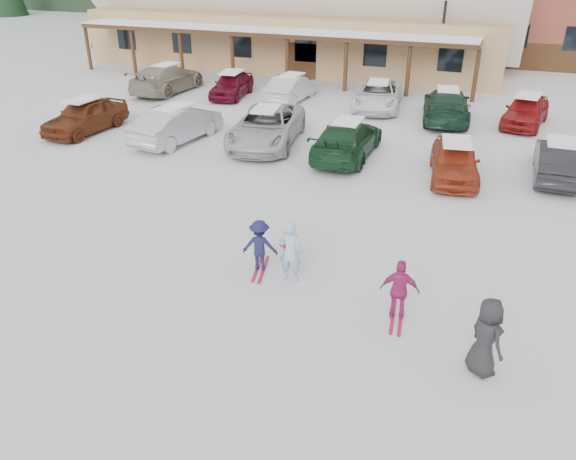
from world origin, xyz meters
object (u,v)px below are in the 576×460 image
at_px(bystander_dark, 486,337).
at_px(parked_car_12, 526,110).
at_px(toddler_red, 287,247).
at_px(parked_car_11, 446,105).
at_px(adult_skier, 290,251).
at_px(parked_car_0, 85,116).
at_px(lamp_post, 444,19).
at_px(child_navy, 260,246).
at_px(day_lodge, 299,5).
at_px(parked_car_3, 347,139).
at_px(parked_car_2, 266,127).
at_px(parked_car_1, 177,124).
at_px(parked_car_9, 291,88).
at_px(child_magenta, 400,290).
at_px(parked_car_8, 232,84).
at_px(parked_car_4, 455,160).
at_px(parked_car_7, 167,78).
at_px(parked_car_10, 378,95).
at_px(parked_car_5, 558,160).

distance_m(bystander_dark, parked_car_12, 18.71).
bearing_deg(toddler_red, parked_car_11, -115.89).
xyz_separation_m(adult_skier, parked_car_0, (-13.15, 8.66, -0.07)).
xyz_separation_m(lamp_post, parked_car_12, (4.96, -6.90, -3.10)).
relative_size(child_navy, bystander_dark, 0.84).
xyz_separation_m(day_lodge, parked_car_3, (8.52, -18.16, -3.21)).
xyz_separation_m(parked_car_2, parked_car_3, (3.64, -0.35, -0.04)).
bearing_deg(parked_car_1, parked_car_0, 11.38).
bearing_deg(parked_car_9, child_magenta, 120.15).
distance_m(lamp_post, parked_car_12, 9.05).
bearing_deg(parked_car_8, parked_car_1, -87.79).
height_order(parked_car_4, parked_car_7, parked_car_7).
xyz_separation_m(bystander_dark, parked_car_12, (0.79, 18.69, -0.13)).
relative_size(parked_car_10, parked_car_11, 0.95).
xyz_separation_m(child_navy, parked_car_12, (6.50, 16.59, 0.01)).
height_order(parked_car_2, parked_car_8, parked_car_2).
relative_size(parked_car_0, parked_car_5, 1.04).
xyz_separation_m(child_magenta, parked_car_9, (-9.25, 18.00, -0.05)).
bearing_deg(parked_car_9, parked_car_4, 140.72).
bearing_deg(adult_skier, parked_car_12, -109.29).
bearing_deg(lamp_post, toddler_red, -92.54).
distance_m(child_magenta, parked_car_2, 13.09).
bearing_deg(parked_car_1, parked_car_7, -47.70).
bearing_deg(adult_skier, bystander_dark, 157.32).
relative_size(lamp_post, parked_car_8, 1.68).
distance_m(child_navy, parked_car_10, 17.19).
bearing_deg(lamp_post, parked_car_7, -154.09).
relative_size(adult_skier, bystander_dark, 0.96).
height_order(parked_car_2, parked_car_5, parked_car_2).
height_order(bystander_dark, parked_car_11, bystander_dark).
xyz_separation_m(lamp_post, parked_car_10, (-2.24, -6.32, -3.13)).
bearing_deg(child_magenta, parked_car_11, -93.65).
relative_size(parked_car_0, parked_car_7, 0.82).
relative_size(parked_car_1, parked_car_9, 1.10).
relative_size(adult_skier, parked_car_10, 0.33).
distance_m(parked_car_3, parked_car_11, 7.40).
bearing_deg(child_magenta, parked_car_2, -60.90).
height_order(toddler_red, parked_car_7, parked_car_7).
bearing_deg(parked_car_1, toddler_red, 143.49).
height_order(child_magenta, parked_car_10, child_magenta).
height_order(day_lodge, adult_skier, day_lodge).
bearing_deg(child_magenta, child_navy, -19.80).
bearing_deg(parked_car_7, parked_car_5, 163.96).
relative_size(parked_car_2, parked_car_10, 1.12).
bearing_deg(parked_car_1, parked_car_11, -136.69).
xyz_separation_m(parked_car_8, parked_car_10, (8.20, 0.38, 0.00)).
xyz_separation_m(parked_car_0, parked_car_1, (4.61, 0.25, 0.02)).
height_order(toddler_red, parked_car_12, parked_car_12).
bearing_deg(parked_car_11, parked_car_1, 27.56).
height_order(toddler_red, parked_car_11, parked_car_11).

